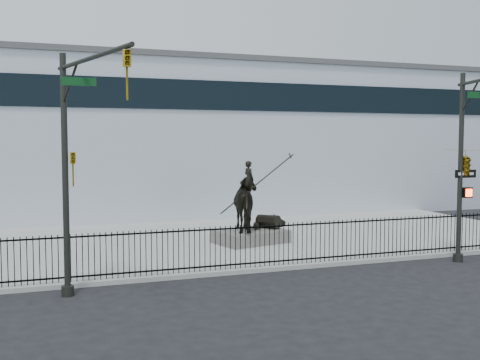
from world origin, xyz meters
name	(u,v)px	position (x,y,z in m)	size (l,w,h in m)	color
ground	(290,278)	(0.00, 0.00, 0.00)	(120.00, 120.00, 0.00)	black
plaza	(225,240)	(0.00, 7.00, 0.07)	(30.00, 12.00, 0.15)	#999996
building	(164,141)	(0.00, 20.00, 4.50)	(44.00, 14.00, 9.00)	silver
picket_fence	(275,244)	(0.00, 1.25, 0.90)	(22.10, 0.10, 1.50)	black
statue_plinth	(251,236)	(0.75, 5.68, 0.42)	(2.89, 1.98, 0.54)	#504E49
equestrian_statue	(252,204)	(0.80, 5.70, 1.83)	(3.60, 2.70, 3.14)	black
traffic_signal_left	(75,159)	(-6.75, -0.62, 4.03)	(1.52, 4.84, 7.00)	black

